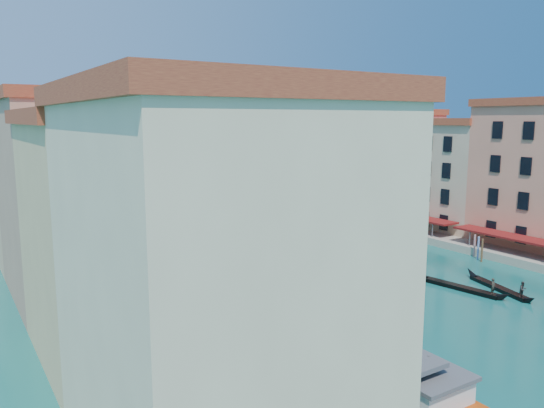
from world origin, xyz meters
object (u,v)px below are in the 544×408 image
at_px(vaporetto_near, 359,359).
at_px(gondola_fore, 459,286).
at_px(vaporetto_stop, 323,356).
at_px(vaporetto_far, 188,210).
at_px(gondola_right, 500,287).

relative_size(vaporetto_near, gondola_fore, 1.76).
distance_m(vaporetto_stop, vaporetto_far, 61.95).
relative_size(vaporetto_stop, gondola_fore, 1.48).
distance_m(vaporetto_near, gondola_fore, 23.08).
relative_size(gondola_fore, gondola_right, 1.08).
bearing_deg(gondola_right, gondola_fore, 158.35).
xyz_separation_m(vaporetto_near, gondola_fore, (21.34, 8.74, -0.93)).
bearing_deg(vaporetto_far, gondola_fore, -65.36).
xyz_separation_m(vaporetto_far, gondola_right, (10.75, -54.97, -1.05)).
height_order(vaporetto_far, gondola_fore, vaporetto_far).
xyz_separation_m(vaporetto_stop, vaporetto_far, (15.80, 59.91, 0.01)).
bearing_deg(vaporetto_far, gondola_right, -62.47).
bearing_deg(gondola_fore, vaporetto_near, -166.91).
relative_size(vaporetto_stop, gondola_right, 1.60).
xyz_separation_m(vaporetto_near, vaporetto_far, (13.80, 61.25, 0.15)).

